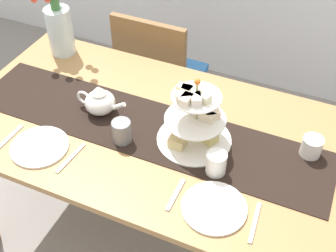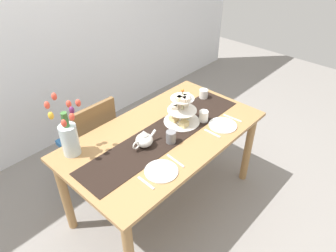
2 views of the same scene
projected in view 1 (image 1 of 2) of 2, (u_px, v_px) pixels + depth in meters
The scene contains 16 objects.
ground_plane at pixel (151, 230), 2.34m from camera, with size 8.00×8.00×0.00m, color gray.
dining_table at pixel (147, 145), 1.89m from camera, with size 1.63×0.90×0.78m.
chair_left at pixel (159, 75), 2.53m from camera, with size 0.42×0.42×0.91m.
table_runner at pixel (145, 127), 1.80m from camera, with size 1.54×0.33×0.00m, color black.
tiered_cake_stand at pixel (194, 120), 1.67m from camera, with size 0.30×0.30×0.30m.
teapot at pixel (100, 101), 1.83m from camera, with size 0.24×0.13×0.14m.
tulip_vase at pixel (59, 24), 2.10m from camera, with size 0.24×0.21×0.46m.
cream_jug at pixel (311, 147), 1.66m from camera, with size 0.08×0.08×0.09m, color white.
dinner_plate_left at pixel (40, 147), 1.72m from camera, with size 0.23×0.23×0.01m, color white.
fork_left at pixel (10, 137), 1.76m from camera, with size 0.02×0.15×0.01m, color silver.
knife_left at pixel (71, 158), 1.67m from camera, with size 0.01×0.17×0.01m, color silver.
dinner_plate_right at pixel (214, 208), 1.50m from camera, with size 0.23×0.23×0.01m, color white.
fork_right at pixel (176, 195), 1.55m from camera, with size 0.02×0.15×0.01m, color silver.
knife_right at pixel (255, 222), 1.46m from camera, with size 0.01×0.17×0.01m, color silver.
mug_grey at pixel (122, 131), 1.71m from camera, with size 0.08×0.08×0.10m, color slate.
mug_white_text at pixel (216, 163), 1.59m from camera, with size 0.08×0.08×0.10m, color white.
Camera 1 is at (0.61, -1.17, 2.01)m, focal length 46.45 mm.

